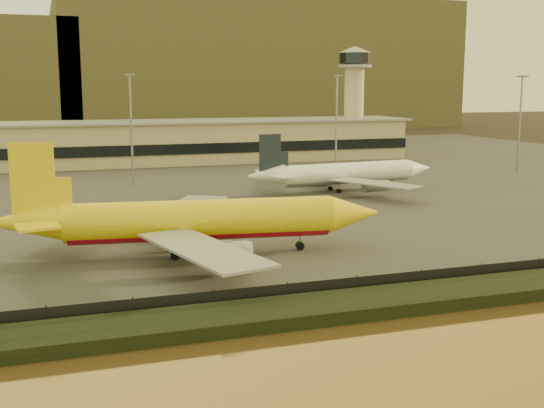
{
  "coord_description": "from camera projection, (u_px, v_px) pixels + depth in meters",
  "views": [
    {
      "loc": [
        -29.58,
        -77.55,
        22.7
      ],
      "look_at": [
        0.78,
        12.0,
        6.4
      ],
      "focal_mm": 45.0,
      "sensor_mm": 36.0,
      "label": 1
    }
  ],
  "objects": [
    {
      "name": "apron_light_masts",
      "position": [
        243.0,
        117.0,
        157.67
      ],
      "size": [
        152.2,
        12.2,
        25.4
      ],
      "color": "slate",
      "rests_on": "tarmac"
    },
    {
      "name": "distant_hills",
      "position": [
        53.0,
        71.0,
        391.02
      ],
      "size": [
        470.0,
        160.0,
        70.0
      ],
      "color": "brown",
      "rests_on": "ground"
    },
    {
      "name": "perimeter_fence",
      "position": [
        340.0,
        288.0,
        73.24
      ],
      "size": [
        300.0,
        0.05,
        2.2
      ],
      "primitive_type": "cube",
      "color": "black",
      "rests_on": "tarmac"
    },
    {
      "name": "tarmac",
      "position": [
        165.0,
        176.0,
        174.24
      ],
      "size": [
        320.0,
        220.0,
        0.2
      ],
      "primitive_type": "cube",
      "color": "#2D2D2D",
      "rests_on": "ground"
    },
    {
      "name": "terminal_building",
      "position": [
        96.0,
        144.0,
        197.12
      ],
      "size": [
        202.0,
        25.0,
        12.6
      ],
      "color": "tan",
      "rests_on": "tarmac"
    },
    {
      "name": "dhl_cargo_jet",
      "position": [
        194.0,
        221.0,
        91.8
      ],
      "size": [
        52.08,
        50.55,
        15.56
      ],
      "rotation": [
        0.0,
        0.0,
        -0.14
      ],
      "color": "#DEBF0B",
      "rests_on": "tarmac"
    },
    {
      "name": "gse_vehicle_white",
      "position": [
        130.0,
        222.0,
        110.92
      ],
      "size": [
        3.55,
        1.78,
        1.55
      ],
      "primitive_type": "cube",
      "rotation": [
        0.0,
        0.0,
        -0.07
      ],
      "color": "white",
      "rests_on": "tarmac"
    },
    {
      "name": "control_tower",
      "position": [
        354.0,
        90.0,
        226.32
      ],
      "size": [
        11.2,
        11.2,
        35.5
      ],
      "color": "tan",
      "rests_on": "tarmac"
    },
    {
      "name": "white_narrowbody_jet",
      "position": [
        345.0,
        174.0,
        148.04
      ],
      "size": [
        45.06,
        43.79,
        12.94
      ],
      "rotation": [
        0.0,
        0.0,
        0.09
      ],
      "color": "white",
      "rests_on": "tarmac"
    },
    {
      "name": "ground",
      "position": [
        297.0,
        270.0,
        85.59
      ],
      "size": [
        900.0,
        900.0,
        0.0
      ],
      "primitive_type": "plane",
      "color": "black",
      "rests_on": "ground"
    },
    {
      "name": "embankment",
      "position": [
        356.0,
        305.0,
        69.61
      ],
      "size": [
        320.0,
        7.0,
        1.4
      ],
      "primitive_type": "cube",
      "color": "black",
      "rests_on": "ground"
    },
    {
      "name": "gse_vehicle_yellow",
      "position": [
        294.0,
        210.0,
        120.14
      ],
      "size": [
        4.71,
        2.52,
        2.03
      ],
      "primitive_type": "cube",
      "rotation": [
        0.0,
        0.0,
        -0.11
      ],
      "color": "#DEBF0B",
      "rests_on": "tarmac"
    }
  ]
}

